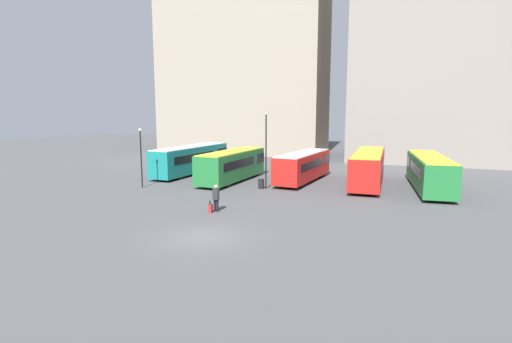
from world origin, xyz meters
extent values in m
plane|color=#4C4C4F|center=(0.00, 0.00, 0.00)|extent=(160.00, 160.00, 0.00)
cube|color=tan|center=(-15.77, 43.09, 14.72)|extent=(26.89, 10.17, 29.45)
cube|color=gray|center=(13.49, 43.09, 14.82)|extent=(22.34, 16.83, 29.63)
cube|color=#19847F|center=(-11.95, 19.47, 1.60)|extent=(2.98, 12.12, 2.70)
cube|color=black|center=(-11.73, 24.39, 1.93)|extent=(2.57, 2.31, 1.03)
cube|color=black|center=(-12.00, 18.39, 1.93)|extent=(2.81, 7.80, 0.81)
cube|color=white|center=(-11.95, 19.47, 2.99)|extent=(2.77, 11.87, 0.08)
cylinder|color=black|center=(-11.78, 23.19, 0.45)|extent=(2.37, 1.01, 0.90)
cylinder|color=black|center=(-12.12, 15.75, 0.45)|extent=(2.37, 1.01, 0.90)
cube|color=#237A38|center=(-5.83, 16.67, 1.57)|extent=(2.99, 10.31, 2.61)
cube|color=black|center=(-5.66, 20.85, 1.90)|extent=(2.70, 1.98, 0.99)
cube|color=black|center=(-5.87, 15.75, 1.90)|extent=(2.87, 6.64, 0.78)
cube|color=yellow|center=(-5.83, 16.67, 2.92)|extent=(2.78, 10.10, 0.08)
cylinder|color=black|center=(-5.70, 19.83, 0.48)|extent=(2.52, 1.05, 0.95)
cylinder|color=black|center=(-5.96, 13.51, 0.48)|extent=(2.52, 1.05, 0.95)
cube|color=red|center=(0.68, 19.02, 1.51)|extent=(3.29, 10.20, 2.43)
cube|color=black|center=(1.03, 23.12, 1.81)|extent=(2.63, 2.05, 0.92)
cube|color=black|center=(0.60, 18.12, 1.81)|extent=(3.01, 6.61, 0.73)
cube|color=white|center=(0.68, 19.02, 2.77)|extent=(3.08, 9.98, 0.08)
cylinder|color=black|center=(0.95, 22.12, 0.53)|extent=(2.42, 1.27, 1.07)
cylinder|color=black|center=(0.41, 15.92, 0.53)|extent=(2.42, 1.27, 1.07)
cube|color=red|center=(6.74, 19.63, 1.63)|extent=(2.97, 12.44, 2.69)
cube|color=black|center=(6.56, 24.70, 1.96)|extent=(2.67, 2.35, 1.02)
cube|color=black|center=(6.78, 18.52, 1.96)|extent=(2.85, 7.99, 0.81)
cube|color=yellow|center=(6.74, 19.63, 3.01)|extent=(2.76, 12.18, 0.08)
cylinder|color=black|center=(6.61, 23.46, 0.51)|extent=(2.48, 1.11, 1.02)
cylinder|color=black|center=(6.87, 15.80, 0.51)|extent=(2.48, 1.11, 1.02)
cube|color=#237A38|center=(11.95, 18.78, 1.57)|extent=(3.73, 11.94, 2.60)
cube|color=black|center=(11.46, 23.57, 1.89)|extent=(2.77, 2.41, 0.99)
cube|color=black|center=(12.06, 17.73, 1.89)|extent=(3.32, 7.74, 0.78)
cube|color=yellow|center=(11.95, 18.78, 2.91)|extent=(3.50, 11.68, 0.08)
cylinder|color=black|center=(11.58, 22.40, 0.49)|extent=(2.51, 1.22, 0.98)
cylinder|color=black|center=(12.33, 15.16, 0.49)|extent=(2.51, 1.22, 0.98)
cylinder|color=black|center=(-1.99, 5.31, 0.42)|extent=(0.19, 0.19, 0.84)
cylinder|color=black|center=(-1.81, 5.34, 0.42)|extent=(0.19, 0.19, 0.84)
cylinder|color=#2D2D33|center=(-1.90, 5.32, 1.21)|extent=(0.55, 0.55, 0.73)
sphere|color=tan|center=(-1.90, 5.32, 1.71)|extent=(0.27, 0.27, 0.27)
cube|color=#B7232D|center=(-2.07, 4.84, 0.30)|extent=(0.25, 0.37, 0.59)
cube|color=black|center=(-2.05, 4.72, 0.73)|extent=(0.11, 0.04, 0.27)
cylinder|color=black|center=(-12.02, 10.83, 2.52)|extent=(0.12, 0.12, 5.04)
sphere|color=beige|center=(-12.02, 10.83, 5.13)|extent=(0.28, 0.28, 0.28)
cylinder|color=black|center=(-1.46, 14.26, 3.24)|extent=(0.12, 0.12, 6.47)
sphere|color=beige|center=(-1.46, 14.26, 6.56)|extent=(0.28, 0.28, 0.28)
cylinder|color=black|center=(-1.86, 14.12, 0.42)|extent=(0.52, 0.52, 0.85)
camera|label=1|loc=(10.05, -18.43, 6.73)|focal=28.00mm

